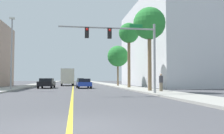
% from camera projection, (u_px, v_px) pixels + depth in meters
% --- Properties ---
extents(ground, '(192.00, 192.00, 0.00)m').
position_uv_depth(ground, '(73.00, 85.00, 47.53)').
color(ground, '#47474C').
extents(sidewalk_left, '(3.18, 168.00, 0.15)m').
position_uv_depth(sidewalk_left, '(33.00, 85.00, 46.26)').
color(sidewalk_left, '#9E9B93').
rests_on(sidewalk_left, ground).
extents(sidewalk_right, '(3.18, 168.00, 0.15)m').
position_uv_depth(sidewalk_right, '(111.00, 85.00, 48.82)').
color(sidewalk_right, '#9E9B93').
rests_on(sidewalk_right, ground).
extents(lane_marking_center, '(0.16, 144.00, 0.01)m').
position_uv_depth(lane_marking_center, '(73.00, 85.00, 47.53)').
color(lane_marking_center, yellow).
rests_on(lane_marking_center, ground).
extents(building_right_near, '(13.90, 27.65, 15.53)m').
position_uv_depth(building_right_near, '(172.00, 45.00, 44.03)').
color(building_right_near, silver).
rests_on(building_right_near, ground).
extents(traffic_signal_mast, '(7.93, 0.36, 5.74)m').
position_uv_depth(traffic_signal_mast, '(126.00, 42.00, 18.95)').
color(traffic_signal_mast, gray).
rests_on(traffic_signal_mast, sidewalk_right).
extents(street_lamp, '(0.56, 0.28, 8.08)m').
position_uv_depth(street_lamp, '(12.00, 49.00, 25.95)').
color(street_lamp, gray).
rests_on(street_lamp, sidewalk_left).
extents(palm_near, '(3.24, 3.24, 8.38)m').
position_uv_depth(palm_near, '(149.00, 24.00, 23.44)').
color(palm_near, brown).
rests_on(palm_near, sidewalk_right).
extents(palm_mid, '(2.75, 2.75, 8.79)m').
position_uv_depth(palm_mid, '(129.00, 34.00, 31.62)').
color(palm_mid, brown).
rests_on(palm_mid, sidewalk_right).
extents(palm_far, '(3.58, 3.58, 6.82)m').
position_uv_depth(palm_far, '(118.00, 56.00, 39.71)').
color(palm_far, brown).
rests_on(palm_far, sidewalk_right).
extents(car_blue, '(2.04, 4.54, 1.34)m').
position_uv_depth(car_blue, '(84.00, 83.00, 32.34)').
color(car_blue, '#1E389E').
rests_on(car_blue, ground).
extents(car_black, '(2.08, 4.44, 1.38)m').
position_uv_depth(car_black, '(47.00, 83.00, 32.51)').
color(car_black, black).
rests_on(car_black, ground).
extents(car_green, '(2.02, 3.99, 1.45)m').
position_uv_depth(car_green, '(81.00, 81.00, 58.94)').
color(car_green, '#196638').
rests_on(car_green, ground).
extents(delivery_truck, '(2.68, 7.40, 3.17)m').
position_uv_depth(delivery_truck, '(67.00, 77.00, 44.69)').
color(delivery_truck, silver).
rests_on(delivery_truck, ground).
extents(pedestrian, '(0.38, 0.38, 1.66)m').
position_uv_depth(pedestrian, '(161.00, 82.00, 21.90)').
color(pedestrian, '#726651').
rests_on(pedestrian, sidewalk_right).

